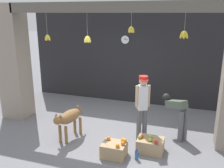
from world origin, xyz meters
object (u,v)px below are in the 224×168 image
object	(u,v)px
fruit_crate_apples	(150,145)
dog	(69,118)
wall_clock	(125,40)
fruit_crate_oranges	(114,149)
water_bottle	(137,155)
worker_stooping	(177,112)
shopkeeper	(143,104)

from	to	relation	value
fruit_crate_apples	dog	bearing A→B (deg)	-179.17
dog	wall_clock	bearing A→B (deg)	-179.69
dog	fruit_crate_apples	size ratio (longest dim) A/B	1.88
fruit_crate_oranges	wall_clock	size ratio (longest dim) A/B	1.81
fruit_crate_oranges	water_bottle	distance (m)	0.48
worker_stooping	wall_clock	bearing A→B (deg)	84.04
fruit_crate_oranges	wall_clock	distance (m)	3.90
shopkeeper	worker_stooping	distance (m)	0.88
fruit_crate_apples	wall_clock	world-z (taller)	wall_clock
fruit_crate_oranges	dog	bearing A→B (deg)	162.61
shopkeeper	fruit_crate_apples	size ratio (longest dim) A/B	2.78
dog	water_bottle	xyz separation A→B (m)	(1.72, -0.37, -0.42)
dog	worker_stooping	xyz separation A→B (m)	(2.41, 0.85, 0.13)
fruit_crate_oranges	worker_stooping	bearing A→B (deg)	46.94
shopkeeper	wall_clock	bearing A→B (deg)	-92.44
dog	fruit_crate_oranges	distance (m)	1.36
worker_stooping	water_bottle	bearing A→B (deg)	-167.19
dog	shopkeeper	xyz separation A→B (m)	(1.64, 0.49, 0.37)
fruit_crate_apples	water_bottle	size ratio (longest dim) A/B	2.36
water_bottle	wall_clock	bearing A→B (deg)	109.62
worker_stooping	fruit_crate_apples	size ratio (longest dim) A/B	1.78
water_bottle	wall_clock	distance (m)	4.02
worker_stooping	fruit_crate_apples	bearing A→B (deg)	-167.88
worker_stooping	wall_clock	size ratio (longest dim) A/B	3.66
shopkeeper	water_bottle	xyz separation A→B (m)	(0.08, -0.86, -0.79)
fruit_crate_oranges	wall_clock	world-z (taller)	wall_clock
dog	shopkeeper	distance (m)	1.75
dog	fruit_crate_oranges	size ratio (longest dim) A/B	2.13
dog	water_bottle	bearing A→B (deg)	88.79
fruit_crate_apples	shopkeeper	bearing A→B (deg)	121.88
wall_clock	fruit_crate_apples	bearing A→B (deg)	-64.51
wall_clock	shopkeeper	bearing A→B (deg)	-65.82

